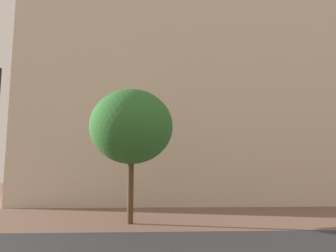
# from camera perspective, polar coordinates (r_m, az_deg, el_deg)

# --- Properties ---
(ground_plane) EXTENTS (120.00, 120.00, 0.00)m
(ground_plane) POSITION_cam_1_polar(r_m,az_deg,el_deg) (13.43, 0.40, -18.56)
(ground_plane) COLOR brown
(street_asphalt_strip) EXTENTS (120.00, 6.58, 0.00)m
(street_asphalt_strip) POSITION_cam_1_polar(r_m,az_deg,el_deg) (11.22, 1.14, -20.69)
(street_asphalt_strip) COLOR #2D2D33
(street_asphalt_strip) RESTS_ON ground_plane
(landmark_building) EXTENTS (27.92, 15.53, 36.75)m
(landmark_building) POSITION_cam_1_polar(r_m,az_deg,el_deg) (32.48, 4.10, 7.86)
(landmark_building) COLOR beige
(landmark_building) RESTS_ON ground_plane
(tree_curb_far) EXTENTS (4.15, 4.15, 6.59)m
(tree_curb_far) POSITION_cam_1_polar(r_m,az_deg,el_deg) (16.60, -6.34, -0.14)
(tree_curb_far) COLOR #4C3823
(tree_curb_far) RESTS_ON ground_plane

